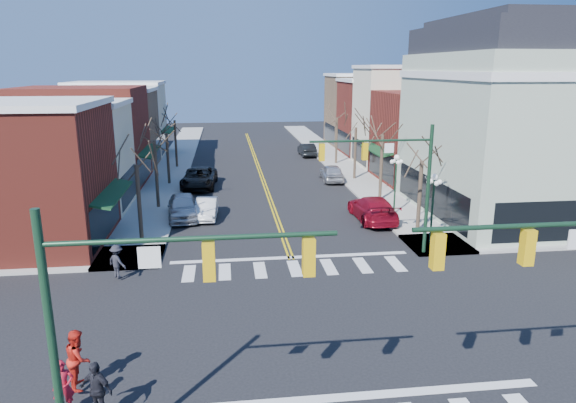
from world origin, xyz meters
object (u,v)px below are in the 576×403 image
object	(u,v)px
pedestrian_dark_b	(117,261)
car_left_mid	(206,209)
car_right_mid	(332,173)
car_right_far	(307,150)
lamppost_corner	(433,197)
car_right_near	(373,208)
pedestrian_dark_a	(96,390)
victorian_corner	(519,120)
lamppost_midblock	(396,174)
car_left_far	(199,178)
pedestrian_red_b	(78,358)
car_left_near	(183,207)
pedestrian_red_a	(63,387)

from	to	relation	value
pedestrian_dark_b	car_left_mid	bearing A→B (deg)	-71.95
car_right_mid	car_right_far	xyz separation A→B (m)	(-0.06, 13.85, -0.04)
lamppost_corner	car_right_near	size ratio (longest dim) A/B	0.76
pedestrian_dark_a	victorian_corner	bearing A→B (deg)	64.49
car_right_near	car_right_far	xyz separation A→B (m)	(-0.27, 26.46, -0.09)
victorian_corner	lamppost_midblock	bearing A→B (deg)	176.55
lamppost_corner	pedestrian_dark_a	distance (m)	20.52
car_right_mid	car_left_far	bearing A→B (deg)	8.21
pedestrian_red_b	pedestrian_dark_a	size ratio (longest dim) A/B	1.09
lamppost_corner	car_right_far	size ratio (longest dim) A/B	0.96
car_left_near	car_right_near	world-z (taller)	car_left_near
pedestrian_dark_b	lamppost_corner	bearing A→B (deg)	-131.84
lamppost_corner	pedestrian_red_b	xyz separation A→B (m)	(-16.43, -11.65, -1.83)
victorian_corner	pedestrian_dark_a	bearing A→B (deg)	-140.95
car_left_mid	car_right_far	size ratio (longest dim) A/B	0.90
lamppost_midblock	pedestrian_dark_a	distance (m)	25.23
pedestrian_red_a	lamppost_corner	bearing A→B (deg)	16.39
car_left_near	pedestrian_red_b	distance (m)	19.40
car_right_far	pedestrian_dark_a	distance (m)	47.35
lamppost_midblock	pedestrian_dark_b	world-z (taller)	lamppost_midblock
lamppost_corner	car_left_mid	world-z (taller)	lamppost_corner
pedestrian_dark_a	car_right_mid	bearing A→B (deg)	92.29
car_right_near	car_right_far	size ratio (longest dim) A/B	1.28
car_right_mid	car_left_near	bearing A→B (deg)	42.76
pedestrian_red_b	car_left_mid	bearing A→B (deg)	-19.01
lamppost_corner	car_right_near	xyz separation A→B (m)	(-1.80, 5.64, -2.13)
car_left_mid	car_right_far	bearing A→B (deg)	68.59
lamppost_midblock	pedestrian_red_b	world-z (taller)	lamppost_midblock
car_left_near	pedestrian_dark_a	distance (m)	20.98
car_right_far	pedestrian_red_b	distance (m)	46.05
pedestrian_red_a	pedestrian_dark_b	bearing A→B (deg)	70.70
car_right_far	pedestrian_red_a	world-z (taller)	pedestrian_red_a
lamppost_midblock	car_left_near	distance (m)	14.80
lamppost_midblock	car_right_far	distance (m)	25.77
victorian_corner	car_right_near	world-z (taller)	victorian_corner
car_right_far	pedestrian_dark_b	size ratio (longest dim) A/B	2.71
lamppost_corner	car_left_near	size ratio (longest dim) A/B	0.87
car_right_mid	pedestrian_red_b	xyz separation A→B (m)	(-14.42, -29.90, 0.35)
car_left_mid	pedestrian_red_a	bearing A→B (deg)	-97.09
victorian_corner	pedestrian_red_a	bearing A→B (deg)	-142.62
lamppost_corner	lamppost_midblock	size ratio (longest dim) A/B	1.00
car_right_mid	car_right_near	bearing A→B (deg)	93.63
car_left_far	pedestrian_red_a	size ratio (longest dim) A/B	3.58
car_left_far	car_right_near	size ratio (longest dim) A/B	1.05
car_right_near	pedestrian_red_b	size ratio (longest dim) A/B	2.93
car_right_mid	pedestrian_dark_b	bearing A→B (deg)	57.21
car_right_mid	car_right_far	distance (m)	13.85
car_right_mid	pedestrian_red_b	size ratio (longest dim) A/B	2.34
lamppost_midblock	pedestrian_dark_b	bearing A→B (deg)	-151.44
victorian_corner	pedestrian_dark_b	size ratio (longest dim) A/B	8.62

